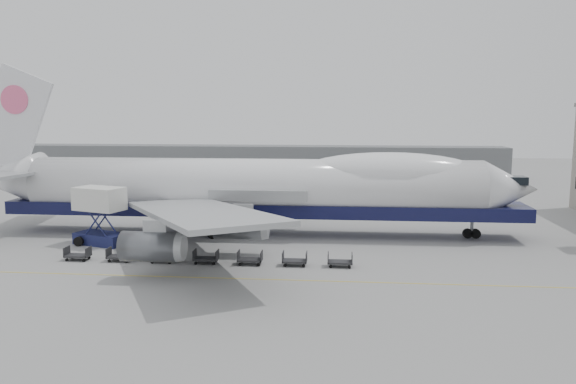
# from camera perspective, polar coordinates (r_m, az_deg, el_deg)

# --- Properties ---
(ground) EXTENTS (260.00, 260.00, 0.00)m
(ground) POSITION_cam_1_polar(r_m,az_deg,el_deg) (54.96, -5.39, -6.91)
(ground) COLOR gray
(ground) RESTS_ON ground
(apron_line) EXTENTS (60.00, 0.15, 0.01)m
(apron_line) POSITION_cam_1_polar(r_m,az_deg,el_deg) (49.30, -6.70, -8.69)
(apron_line) COLOR gold
(apron_line) RESTS_ON ground
(hangar) EXTENTS (110.00, 8.00, 7.00)m
(hangar) POSITION_cam_1_polar(r_m,az_deg,el_deg) (124.24, -3.94, 3.11)
(hangar) COLOR slate
(hangar) RESTS_ON ground
(airliner) EXTENTS (67.00, 55.30, 19.98)m
(airliner) POSITION_cam_1_polar(r_m,az_deg,el_deg) (65.39, -2.94, 0.54)
(airliner) COLOR white
(airliner) RESTS_ON ground
(catering_truck) EXTENTS (6.19, 5.09, 6.24)m
(catering_truck) POSITION_cam_1_polar(r_m,az_deg,el_deg) (63.87, -18.56, -2.01)
(catering_truck) COLOR #191D4B
(catering_truck) RESTS_ON ground
(dolly_0) EXTENTS (2.30, 1.35, 1.30)m
(dolly_0) POSITION_cam_1_polar(r_m,az_deg,el_deg) (58.29, -20.58, -5.99)
(dolly_0) COLOR #2D2D30
(dolly_0) RESTS_ON ground
(dolly_1) EXTENTS (2.30, 1.35, 1.30)m
(dolly_1) POSITION_cam_1_polar(r_m,az_deg,el_deg) (56.59, -16.71, -6.23)
(dolly_1) COLOR #2D2D30
(dolly_1) RESTS_ON ground
(dolly_2) EXTENTS (2.30, 1.35, 1.30)m
(dolly_2) POSITION_cam_1_polar(r_m,az_deg,el_deg) (55.17, -12.62, -6.45)
(dolly_2) COLOR #2D2D30
(dolly_2) RESTS_ON ground
(dolly_3) EXTENTS (2.30, 1.35, 1.30)m
(dolly_3) POSITION_cam_1_polar(r_m,az_deg,el_deg) (54.03, -8.33, -6.64)
(dolly_3) COLOR #2D2D30
(dolly_3) RESTS_ON ground
(dolly_4) EXTENTS (2.30, 1.35, 1.30)m
(dolly_4) POSITION_cam_1_polar(r_m,az_deg,el_deg) (53.20, -3.88, -6.81)
(dolly_4) COLOR #2D2D30
(dolly_4) RESTS_ON ground
(dolly_5) EXTENTS (2.30, 1.35, 1.30)m
(dolly_5) POSITION_cam_1_polar(r_m,az_deg,el_deg) (52.71, 0.68, -6.93)
(dolly_5) COLOR #2D2D30
(dolly_5) RESTS_ON ground
(dolly_6) EXTENTS (2.30, 1.35, 1.30)m
(dolly_6) POSITION_cam_1_polar(r_m,az_deg,el_deg) (52.54, 5.31, -7.01)
(dolly_6) COLOR #2D2D30
(dolly_6) RESTS_ON ground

